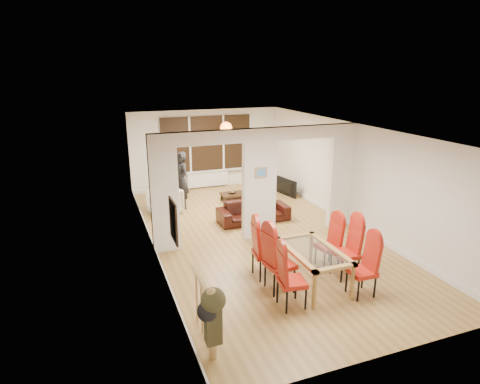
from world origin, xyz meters
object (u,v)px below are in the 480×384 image
dining_chair_la (292,277)px  coffee_table (238,197)px  dining_chair_lb (280,260)px  dining_table (312,267)px  armchair (165,202)px  sofa (253,211)px  bottle (244,189)px  bowl (232,193)px  dining_chair_rb (346,250)px  television (284,187)px  person (181,180)px  dining_chair_ra (362,268)px  dining_chair_rc (328,243)px  dining_chair_lc (266,249)px

dining_chair_la → coffee_table: dining_chair_la is taller
dining_chair_la → dining_chair_lb: 0.55m
dining_table → armchair: armchair is taller
dining_chair_lb → sofa: dining_chair_lb is taller
dining_chair_lb → bottle: dining_chair_lb is taller
armchair → bowl: (2.11, 0.40, -0.08)m
dining_chair_rb → coffee_table: size_ratio=1.06×
television → dining_chair_rb: bearing=154.5°
television → coffee_table: (-1.51, 0.04, -0.15)m
bottle → dining_chair_rb: bearing=-88.1°
dining_table → person: person is taller
armchair → bottle: size_ratio=2.83×
bowl → dining_chair_rb: bearing=-84.3°
dining_table → dining_chair_rb: (0.74, 0.05, 0.21)m
dining_chair_rb → bottle: 4.99m
dining_table → television: 5.47m
dining_chair_lb → dining_chair_rb: (1.39, 0.01, -0.03)m
dining_chair_lb → sofa: size_ratio=0.63×
dining_chair_ra → bowl: dining_chair_ra is taller
bottle → dining_chair_la: bearing=-102.8°
armchair → bottle: 2.46m
television → bottle: 1.38m
dining_chair_rc → sofa: dining_chair_rc is taller
television → bowl: bearing=76.3°
dining_chair_ra → dining_chair_rc: bearing=91.0°
dining_chair_lc → dining_chair_ra: (1.31, -1.21, -0.03)m
dining_chair_rc → dining_chair_la: bearing=-149.4°
dining_chair_rc → coffee_table: dining_chair_rc is taller
sofa → bowl: 1.76m
dining_chair_ra → bowl: (-0.39, 5.77, -0.26)m
dining_chair_lb → television: size_ratio=1.24×
dining_chair_la → sofa: dining_chair_la is taller
dining_table → television: size_ratio=1.58×
dining_chair_rb → bowl: (-0.51, 5.11, -0.29)m
dining_chair_ra → television: (1.32, 5.72, -0.26)m
dining_chair_lb → sofa: 3.48m
dining_chair_lc → bowl: bearing=85.9°
dining_chair_la → dining_chair_rb: size_ratio=0.96×
dining_table → dining_chair_rb: 0.77m
bottle → television: bearing=3.2°
armchair → bottle: (2.45, 0.27, 0.03)m
dining_chair_lc → dining_chair_rc: 1.33m
dining_chair_lb → dining_chair_rb: size_ratio=1.05×
armchair → coffee_table: 2.35m
dining_chair_lc → dining_chair_rb: 1.53m
dining_table → person: size_ratio=0.92×
dining_chair_lc → dining_chair_rc: dining_chair_lc is taller
person → television: person is taller
dining_chair_rc → sofa: size_ratio=0.55×
bottle → coffee_table: bearing=139.9°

